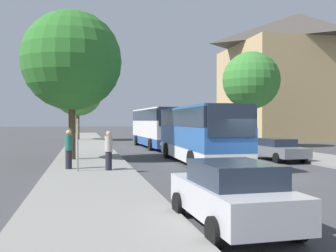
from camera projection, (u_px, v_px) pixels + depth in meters
ground_plane at (258, 177)px, 16.84m from camera, size 300.00×300.00×0.00m
sidewalk_left at (92, 181)px, 15.36m from camera, size 4.00×120.00×0.15m
building_right_background at (299, 76)px, 51.47m from camera, size 17.45×14.83×16.49m
bus_front at (198, 133)px, 22.32m from camera, size 2.92×11.30×3.19m
bus_middle at (157, 127)px, 35.31m from camera, size 3.03×11.66×3.50m
parked_car_left_curb at (232, 194)px, 8.82m from camera, size 2.06×4.14×1.51m
parked_car_right_near at (277, 149)px, 23.74m from camera, size 2.05×4.61×1.34m
bus_stop_sign at (78, 138)px, 17.65m from camera, size 0.08×0.45×2.37m
pedestrian_waiting_near at (69, 149)px, 18.52m from camera, size 0.36×0.36×1.84m
pedestrian_waiting_far at (109, 150)px, 18.03m from camera, size 0.36×0.36×1.80m
tree_left_near at (72, 61)px, 23.15m from camera, size 5.88×5.88×8.77m
tree_left_far at (78, 91)px, 47.35m from camera, size 5.97×5.97×8.82m
tree_right_near at (251, 81)px, 35.47m from camera, size 5.19×5.19×8.52m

